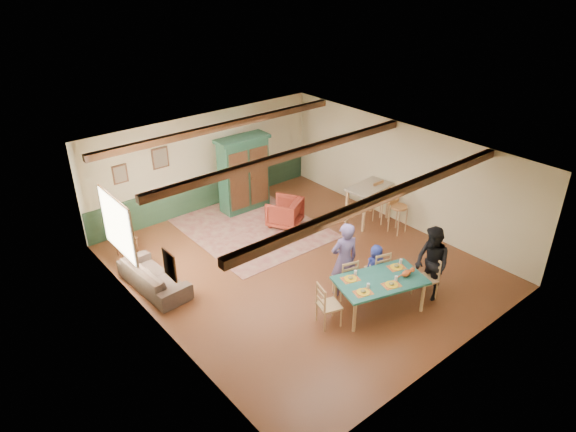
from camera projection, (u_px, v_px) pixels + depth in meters
floor at (299, 265)px, 11.96m from camera, size 8.00×8.00×0.00m
wall_back at (205, 162)px, 14.06m from camera, size 7.00×0.02×2.70m
wall_left at (155, 270)px, 9.36m from camera, size 0.02×8.00×2.70m
wall_right at (402, 174)px, 13.31m from camera, size 0.02×8.00×2.70m
ceiling at (301, 156)px, 10.70m from camera, size 7.00×8.00×0.02m
wainscot_back at (208, 192)px, 14.47m from camera, size 6.95×0.03×0.90m
ceiling_beam_front at (385, 197)px, 9.18m from camera, size 6.95×0.16×0.16m
ceiling_beam_mid at (288, 155)px, 11.02m from camera, size 6.95×0.16×0.16m
ceiling_beam_back at (222, 126)px, 12.79m from camera, size 6.95×0.16×0.16m
window_left at (117, 225)px, 10.44m from camera, size 0.06×1.60×1.30m
picture_left_wall at (170, 265)px, 8.78m from camera, size 0.04×0.42×0.52m
picture_back_a at (160, 158)px, 13.10m from camera, size 0.45×0.04×0.55m
picture_back_b at (120, 174)px, 12.55m from camera, size 0.38×0.04×0.48m
dining_table at (379, 295)px, 10.32m from camera, size 1.97×1.44×0.73m
dining_chair_far_left at (345, 277)px, 10.72m from camera, size 0.52×0.53×0.93m
dining_chair_far_right at (377, 269)px, 10.99m from camera, size 0.52×0.53×0.93m
dining_chair_end_left at (329, 304)px, 9.89m from camera, size 0.53×0.52×0.93m
dining_chair_end_right at (426, 278)px, 10.67m from camera, size 0.53×0.52×0.93m
person_man at (344, 260)px, 10.61m from camera, size 0.71×0.56×1.69m
person_woman at (432, 263)px, 10.54m from camera, size 0.81×0.93×1.62m
person_child at (375, 266)px, 11.04m from camera, size 0.55×0.44×0.98m
cat at (407, 273)px, 10.22m from camera, size 0.38×0.23×0.18m
place_setting_near_left at (363, 290)px, 9.74m from camera, size 0.46×0.39×0.11m
place_setting_near_center at (392, 283)px, 9.96m from camera, size 0.46×0.39×0.11m
place_setting_far_left at (351, 277)px, 10.14m from camera, size 0.46×0.39×0.11m
place_setting_far_right at (397, 265)px, 10.51m from camera, size 0.46×0.39×0.11m
area_rug at (252, 228)px, 13.55m from camera, size 3.16×3.73×0.01m
armoire at (244, 174)px, 14.09m from camera, size 1.51×0.63×2.11m
armchair at (285, 212)px, 13.52m from camera, size 1.11×1.12×0.76m
sofa at (154, 276)px, 11.06m from camera, size 0.88×1.97×0.56m
end_table at (127, 246)px, 12.18m from camera, size 0.47×0.47×0.55m
table_lamp at (124, 227)px, 11.94m from camera, size 0.30×0.30×0.50m
counter_table at (368, 204)px, 13.65m from camera, size 1.30×0.84×1.03m
bar_stool_left at (398, 212)px, 13.09m from camera, size 0.42×0.46×1.17m
bar_stool_right at (382, 203)px, 13.62m from camera, size 0.40×0.43×1.11m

